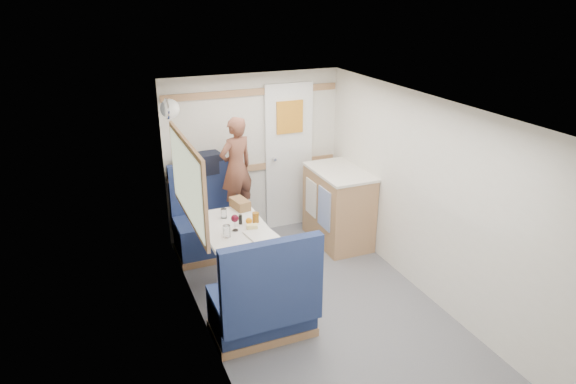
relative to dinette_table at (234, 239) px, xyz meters
name	(u,v)px	position (x,y,z in m)	size (l,w,h in m)	color
floor	(336,327)	(0.65, -1.00, -0.57)	(4.50, 4.50, 0.00)	#515156
ceiling	(345,114)	(0.65, -1.00, 1.43)	(4.50, 4.50, 0.00)	silver
wall_back	(254,155)	(0.65, 1.25, 0.43)	(2.20, 0.02, 2.00)	silver
wall_left	(214,253)	(-0.45, -1.00, 0.43)	(0.02, 4.50, 2.00)	silver
wall_right	(445,210)	(1.75, -1.00, 0.43)	(0.02, 4.50, 2.00)	silver
oak_trim_low	(255,167)	(0.65, 1.23, 0.28)	(2.15, 0.02, 0.08)	#997045
oak_trim_high	(253,92)	(0.65, 1.23, 1.21)	(2.15, 0.02, 0.08)	#997045
side_window	(187,181)	(-0.43, 0.00, 0.68)	(0.04, 1.30, 0.72)	#A2AA90
rear_door	(289,154)	(1.10, 1.22, 0.41)	(0.62, 0.12, 1.86)	white
dinette_table	(234,239)	(0.00, 0.00, 0.00)	(0.62, 0.92, 0.72)	white
bench_far	(214,228)	(0.00, 0.86, -0.27)	(0.90, 0.59, 1.05)	navy
bench_near	(264,307)	(0.00, -0.86, -0.27)	(0.90, 0.59, 1.05)	navy
ledge	(205,175)	(0.00, 1.12, 0.31)	(0.90, 0.14, 0.04)	#997045
dome_light	(170,109)	(-0.39, 0.85, 1.18)	(0.20, 0.20, 0.20)	white
galley_counter	(338,206)	(1.47, 0.55, -0.10)	(0.57, 0.92, 0.92)	#997045
person	(236,168)	(0.28, 0.80, 0.47)	(0.43, 0.28, 1.17)	brown
duffel_bag	(200,164)	(-0.06, 1.12, 0.45)	(0.49, 0.23, 0.23)	black
tray	(263,236)	(0.18, -0.35, 0.16)	(0.26, 0.34, 0.02)	white
orange_fruit	(249,221)	(0.14, -0.07, 0.20)	(0.07, 0.07, 0.07)	orange
cheese_block	(252,226)	(0.14, -0.17, 0.19)	(0.11, 0.06, 0.04)	#EEE489
wine_glass	(235,219)	(-0.02, -0.12, 0.28)	(0.08, 0.08, 0.17)	white
tumbler_left	(227,231)	(-0.13, -0.22, 0.21)	(0.07, 0.07, 0.12)	silver
tumbler_right	(224,213)	(-0.04, 0.21, 0.20)	(0.06, 0.06, 0.10)	white
beer_glass	(256,217)	(0.22, -0.02, 0.21)	(0.07, 0.07, 0.11)	#8B5614
pepper_grinder	(240,219)	(0.07, 0.00, 0.20)	(0.04, 0.04, 0.10)	black
bread_loaf	(240,204)	(0.19, 0.38, 0.21)	(0.14, 0.25, 0.10)	brown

